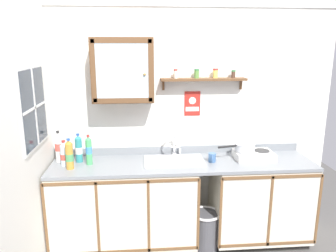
{
  "coord_description": "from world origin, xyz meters",
  "views": [
    {
      "loc": [
        -0.41,
        -2.73,
        2.05
      ],
      "look_at": [
        -0.14,
        0.48,
        1.26
      ],
      "focal_mm": 35.27,
      "sensor_mm": 36.0,
      "label": 1
    }
  ],
  "objects_px": {
    "hot_plate_stove": "(254,155)",
    "bottle_detergent_teal_0": "(79,149)",
    "bottle_soda_green_1": "(89,150)",
    "mug": "(212,158)",
    "sink": "(174,162)",
    "saucepan": "(244,147)",
    "bottle_opaque_white_4": "(59,147)",
    "bottle_water_clear_2": "(64,154)",
    "warning_sign": "(192,104)",
    "trash_bin": "(205,230)",
    "bottle_juice_amber_3": "(69,155)",
    "wall_cabinet": "(123,70)"
  },
  "relations": [
    {
      "from": "hot_plate_stove",
      "to": "bottle_detergent_teal_0",
      "type": "height_order",
      "value": "bottle_detergent_teal_0"
    },
    {
      "from": "bottle_soda_green_1",
      "to": "mug",
      "type": "height_order",
      "value": "bottle_soda_green_1"
    },
    {
      "from": "sink",
      "to": "saucepan",
      "type": "bearing_deg",
      "value": 1.0
    },
    {
      "from": "bottle_opaque_white_4",
      "to": "mug",
      "type": "relative_size",
      "value": 2.83
    },
    {
      "from": "bottle_water_clear_2",
      "to": "bottle_opaque_white_4",
      "type": "distance_m",
      "value": 0.14
    },
    {
      "from": "bottle_detergent_teal_0",
      "to": "bottle_opaque_white_4",
      "type": "bearing_deg",
      "value": 174.68
    },
    {
      "from": "bottle_water_clear_2",
      "to": "warning_sign",
      "type": "xyz_separation_m",
      "value": [
        1.29,
        0.28,
        0.43
      ]
    },
    {
      "from": "mug",
      "to": "trash_bin",
      "type": "xyz_separation_m",
      "value": [
        -0.07,
        -0.11,
        -0.74
      ]
    },
    {
      "from": "bottle_soda_green_1",
      "to": "bottle_opaque_white_4",
      "type": "bearing_deg",
      "value": 161.86
    },
    {
      "from": "sink",
      "to": "bottle_soda_green_1",
      "type": "height_order",
      "value": "same"
    },
    {
      "from": "bottle_water_clear_2",
      "to": "saucepan",
      "type": "bearing_deg",
      "value": 1.53
    },
    {
      "from": "bottle_detergent_teal_0",
      "to": "mug",
      "type": "height_order",
      "value": "bottle_detergent_teal_0"
    },
    {
      "from": "bottle_opaque_white_4",
      "to": "mug",
      "type": "xyz_separation_m",
      "value": [
        1.52,
        -0.13,
        -0.11
      ]
    },
    {
      "from": "bottle_juice_amber_3",
      "to": "bottle_opaque_white_4",
      "type": "height_order",
      "value": "bottle_opaque_white_4"
    },
    {
      "from": "bottle_water_clear_2",
      "to": "mug",
      "type": "xyz_separation_m",
      "value": [
        1.45,
        -0.02,
        -0.07
      ]
    },
    {
      "from": "hot_plate_stove",
      "to": "bottle_soda_green_1",
      "type": "relative_size",
      "value": 1.29
    },
    {
      "from": "bottle_detergent_teal_0",
      "to": "wall_cabinet",
      "type": "xyz_separation_m",
      "value": [
        0.46,
        0.06,
        0.77
      ]
    },
    {
      "from": "bottle_soda_green_1",
      "to": "wall_cabinet",
      "type": "xyz_separation_m",
      "value": [
        0.35,
        0.15,
        0.76
      ]
    },
    {
      "from": "bottle_detergent_teal_0",
      "to": "wall_cabinet",
      "type": "height_order",
      "value": "wall_cabinet"
    },
    {
      "from": "bottle_water_clear_2",
      "to": "bottle_detergent_teal_0",
      "type": "bearing_deg",
      "value": 36.8
    },
    {
      "from": "bottle_detergent_teal_0",
      "to": "bottle_opaque_white_4",
      "type": "distance_m",
      "value": 0.2
    },
    {
      "from": "bottle_water_clear_2",
      "to": "warning_sign",
      "type": "relative_size",
      "value": 0.99
    },
    {
      "from": "sink",
      "to": "bottle_water_clear_2",
      "type": "relative_size",
      "value": 2.36
    },
    {
      "from": "bottle_water_clear_2",
      "to": "bottle_opaque_white_4",
      "type": "height_order",
      "value": "bottle_opaque_white_4"
    },
    {
      "from": "bottle_opaque_white_4",
      "to": "trash_bin",
      "type": "relative_size",
      "value": 0.77
    },
    {
      "from": "saucepan",
      "to": "bottle_detergent_teal_0",
      "type": "height_order",
      "value": "bottle_detergent_teal_0"
    },
    {
      "from": "bottle_detergent_teal_0",
      "to": "bottle_soda_green_1",
      "type": "xyz_separation_m",
      "value": [
        0.11,
        -0.08,
        0.01
      ]
    },
    {
      "from": "bottle_detergent_teal_0",
      "to": "bottle_soda_green_1",
      "type": "height_order",
      "value": "bottle_soda_green_1"
    },
    {
      "from": "saucepan",
      "to": "bottle_water_clear_2",
      "type": "relative_size",
      "value": 1.57
    },
    {
      "from": "bottle_detergent_teal_0",
      "to": "mug",
      "type": "relative_size",
      "value": 2.59
    },
    {
      "from": "bottle_juice_amber_3",
      "to": "bottle_water_clear_2",
      "type": "bearing_deg",
      "value": 124.97
    },
    {
      "from": "bottle_juice_amber_3",
      "to": "warning_sign",
      "type": "height_order",
      "value": "warning_sign"
    },
    {
      "from": "sink",
      "to": "mug",
      "type": "relative_size",
      "value": 5.3
    },
    {
      "from": "bottle_opaque_white_4",
      "to": "bottle_soda_green_1",
      "type": "bearing_deg",
      "value": -18.14
    },
    {
      "from": "bottle_opaque_white_4",
      "to": "warning_sign",
      "type": "relative_size",
      "value": 1.25
    },
    {
      "from": "bottle_detergent_teal_0",
      "to": "bottle_water_clear_2",
      "type": "relative_size",
      "value": 1.15
    },
    {
      "from": "hot_plate_stove",
      "to": "saucepan",
      "type": "bearing_deg",
      "value": 168.95
    },
    {
      "from": "bottle_water_clear_2",
      "to": "mug",
      "type": "relative_size",
      "value": 2.25
    },
    {
      "from": "hot_plate_stove",
      "to": "mug",
      "type": "xyz_separation_m",
      "value": [
        -0.44,
        -0.05,
        0.01
      ]
    },
    {
      "from": "mug",
      "to": "warning_sign",
      "type": "xyz_separation_m",
      "value": [
        -0.16,
        0.31,
        0.49
      ]
    },
    {
      "from": "saucepan",
      "to": "bottle_opaque_white_4",
      "type": "relative_size",
      "value": 1.25
    },
    {
      "from": "sink",
      "to": "bottle_juice_amber_3",
      "type": "height_order",
      "value": "same"
    },
    {
      "from": "mug",
      "to": "warning_sign",
      "type": "distance_m",
      "value": 0.6
    },
    {
      "from": "bottle_soda_green_1",
      "to": "mug",
      "type": "xyz_separation_m",
      "value": [
        1.21,
        -0.03,
        -0.1
      ]
    },
    {
      "from": "hot_plate_stove",
      "to": "wall_cabinet",
      "type": "bearing_deg",
      "value": 174.55
    },
    {
      "from": "hot_plate_stove",
      "to": "mug",
      "type": "height_order",
      "value": "mug"
    },
    {
      "from": "bottle_soda_green_1",
      "to": "saucepan",
      "type": "bearing_deg",
      "value": 1.43
    },
    {
      "from": "saucepan",
      "to": "bottle_juice_amber_3",
      "type": "bearing_deg",
      "value": -175.12
    },
    {
      "from": "bottle_detergent_teal_0",
      "to": "warning_sign",
      "type": "height_order",
      "value": "warning_sign"
    },
    {
      "from": "bottle_juice_amber_3",
      "to": "mug",
      "type": "xyz_separation_m",
      "value": [
        1.38,
        0.08,
        -0.09
      ]
    }
  ]
}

